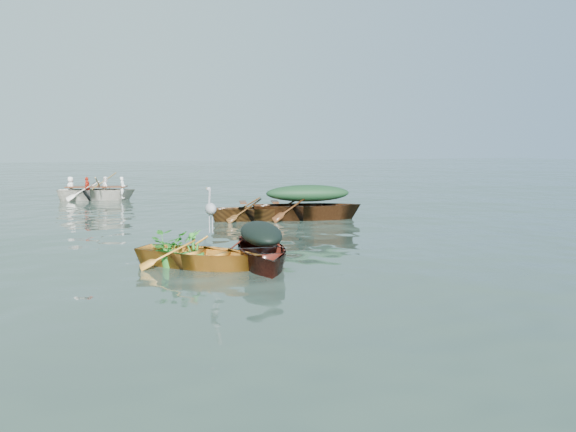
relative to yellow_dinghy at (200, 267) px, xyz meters
name	(u,v)px	position (x,y,z in m)	size (l,w,h in m)	color
ground	(318,241)	(3.23, 1.90, 0.00)	(140.00, 140.00, 0.00)	#2C3E35
yellow_dinghy	(200,267)	(0.00, 0.00, 0.00)	(1.41, 3.25, 0.88)	orange
dark_covered_boat	(261,265)	(1.15, -0.23, 0.00)	(1.37, 3.69, 0.92)	#551D13
green_tarp_boat	(308,219)	(4.46, 5.70, 0.00)	(1.47, 4.73, 1.13)	#572C14
open_wooden_boat	(259,220)	(2.98, 6.04, 0.00)	(1.27, 4.07, 0.93)	brown
rowed_boat	(97,200)	(-1.64, 14.44, 0.00)	(1.34, 4.46, 1.07)	white
dark_tarp_cover	(261,231)	(1.15, -0.23, 0.66)	(0.75, 2.03, 0.40)	black
green_tarp_cover	(308,193)	(4.46, 5.70, 0.82)	(0.81, 2.60, 0.52)	black
thwart_benches	(259,205)	(2.98, 6.04, 0.49)	(0.76, 2.04, 0.04)	#43210F
heron	(211,217)	(0.32, 0.45, 0.90)	(0.28, 0.40, 0.92)	#A1A3A9
dinghy_weeds	(175,227)	(-0.40, 0.38, 0.74)	(0.70, 0.90, 0.60)	#21741E
rowers	(96,178)	(-1.64, 14.44, 0.92)	(1.20, 3.12, 0.76)	white
oars	(97,187)	(-1.64, 14.44, 0.57)	(2.60, 0.60, 0.06)	olive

